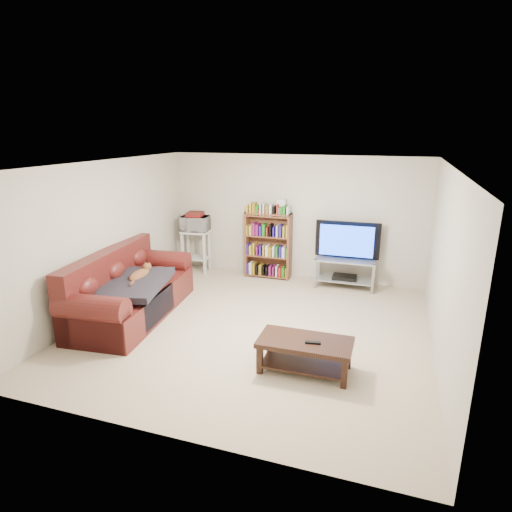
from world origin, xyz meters
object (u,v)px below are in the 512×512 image
at_px(sofa, 128,294).
at_px(coffee_table, 305,349).
at_px(tv_stand, 345,268).
at_px(bookshelf, 268,244).

bearing_deg(sofa, coffee_table, -19.61).
height_order(sofa, coffee_table, sofa).
xyz_separation_m(coffee_table, tv_stand, (0.10, 3.11, 0.08)).
bearing_deg(sofa, bookshelf, 51.54).
height_order(coffee_table, tv_stand, tv_stand).
distance_m(tv_stand, bookshelf, 1.56).
distance_m(sofa, tv_stand, 3.90).
height_order(sofa, bookshelf, bookshelf).
distance_m(coffee_table, bookshelf, 3.53).
relative_size(sofa, coffee_table, 2.23).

